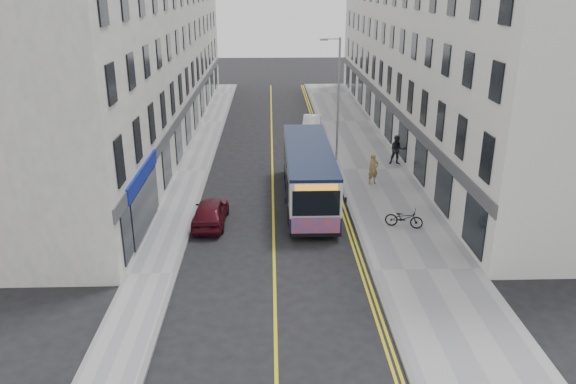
{
  "coord_description": "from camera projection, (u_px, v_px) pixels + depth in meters",
  "views": [
    {
      "loc": [
        -0.1,
        -21.42,
        11.07
      ],
      "look_at": [
        0.72,
        4.02,
        1.6
      ],
      "focal_mm": 35.0,
      "sensor_mm": 36.0,
      "label": 1
    }
  ],
  "objects": [
    {
      "name": "terrace_west",
      "position": [
        148.0,
        50.0,
        41.06
      ],
      "size": [
        6.0,
        46.0,
        13.0
      ],
      "primitive_type": "cube",
      "color": "white",
      "rests_on": "ground"
    },
    {
      "name": "kerb_west",
      "position": [
        208.0,
        171.0,
        35.03
      ],
      "size": [
        0.18,
        64.0,
        0.13
      ],
      "primitive_type": "cube",
      "color": "slate",
      "rests_on": "ground"
    },
    {
      "name": "bicycle",
      "position": [
        404.0,
        218.0,
        26.73
      ],
      "size": [
        1.9,
        1.16,
        0.94
      ],
      "primitive_type": "imported",
      "rotation": [
        0.0,
        0.0,
        1.25
      ],
      "color": "black",
      "rests_on": "pavement_east"
    },
    {
      "name": "car_maroon",
      "position": [
        210.0,
        212.0,
        27.28
      ],
      "size": [
        1.69,
        3.9,
        1.31
      ],
      "primitive_type": "imported",
      "rotation": [
        0.0,
        0.0,
        3.1
      ],
      "color": "#450B15",
      "rests_on": "ground"
    },
    {
      "name": "pavement_east",
      "position": [
        371.0,
        170.0,
        35.34
      ],
      "size": [
        4.5,
        64.0,
        0.12
      ],
      "primitive_type": "cube",
      "color": "#949497",
      "rests_on": "ground"
    },
    {
      "name": "kerb_east",
      "position": [
        336.0,
        170.0,
        35.27
      ],
      "size": [
        0.18,
        64.0,
        0.13
      ],
      "primitive_type": "cube",
      "color": "slate",
      "rests_on": "ground"
    },
    {
      "name": "car_white",
      "position": [
        312.0,
        124.0,
        44.41
      ],
      "size": [
        1.88,
        4.06,
        1.29
      ],
      "primitive_type": "imported",
      "rotation": [
        0.0,
        0.0,
        -0.14
      ],
      "color": "silver",
      "rests_on": "ground"
    },
    {
      "name": "road_dbl_yellow_outer",
      "position": [
        332.0,
        171.0,
        35.28
      ],
      "size": [
        0.1,
        64.0,
        0.01
      ],
      "primitive_type": "cube",
      "color": "gold",
      "rests_on": "ground"
    },
    {
      "name": "ground",
      "position": [
        274.0,
        260.0,
        23.93
      ],
      "size": [
        140.0,
        140.0,
        0.0
      ],
      "primitive_type": "plane",
      "color": "black",
      "rests_on": "ground"
    },
    {
      "name": "streetlamp",
      "position": [
        337.0,
        96.0,
        35.64
      ],
      "size": [
        1.32,
        0.18,
        8.0
      ],
      "color": "#95989D",
      "rests_on": "ground"
    },
    {
      "name": "pavement_west",
      "position": [
        192.0,
        172.0,
        35.0
      ],
      "size": [
        2.0,
        64.0,
        0.12
      ],
      "primitive_type": "cube",
      "color": "#949497",
      "rests_on": "ground"
    },
    {
      "name": "pedestrian_near",
      "position": [
        373.0,
        169.0,
        32.41
      ],
      "size": [
        0.76,
        0.64,
        1.78
      ],
      "primitive_type": "imported",
      "rotation": [
        0.0,
        0.0,
        0.38
      ],
      "color": "olive",
      "rests_on": "pavement_east"
    },
    {
      "name": "terrace_east",
      "position": [
        425.0,
        49.0,
        41.68
      ],
      "size": [
        6.0,
        46.0,
        13.0
      ],
      "primitive_type": "cube",
      "color": "white",
      "rests_on": "ground"
    },
    {
      "name": "city_bus",
      "position": [
        308.0,
        172.0,
        29.82
      ],
      "size": [
        2.43,
        10.39,
        3.02
      ],
      "color": "black",
      "rests_on": "ground"
    },
    {
      "name": "road_centre_line",
      "position": [
        272.0,
        172.0,
        35.17
      ],
      "size": [
        0.12,
        64.0,
        0.01
      ],
      "primitive_type": "cube",
      "color": "gold",
      "rests_on": "ground"
    },
    {
      "name": "pedestrian_far",
      "position": [
        397.0,
        150.0,
        35.94
      ],
      "size": [
        0.99,
        0.81,
        1.9
      ],
      "primitive_type": "imported",
      "rotation": [
        0.0,
        0.0,
        -0.11
      ],
      "color": "#222227",
      "rests_on": "pavement_east"
    },
    {
      "name": "road_dbl_yellow_inner",
      "position": [
        329.0,
        171.0,
        35.28
      ],
      "size": [
        0.1,
        64.0,
        0.01
      ],
      "primitive_type": "cube",
      "color": "gold",
      "rests_on": "ground"
    }
  ]
}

